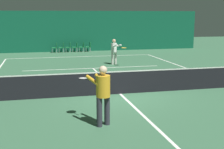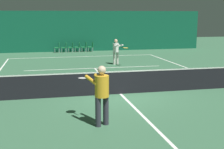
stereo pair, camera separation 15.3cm
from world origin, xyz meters
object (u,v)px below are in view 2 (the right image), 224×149
(courtside_chair_0, at_px, (58,47))
(courtside_chair_2, at_px, (71,46))
(tennis_net, at_px, (121,82))
(courtside_chair_4, at_px, (85,46))
(courtside_chair_3, at_px, (78,46))
(courtside_chair_1, at_px, (65,47))
(player_near, at_px, (101,91))
(player_far, at_px, (116,50))
(courtside_chair_5, at_px, (91,46))

(courtside_chair_0, distance_m, courtside_chair_2, 1.16)
(tennis_net, distance_m, courtside_chair_2, 15.14)
(courtside_chair_2, relative_size, courtside_chair_4, 1.00)
(tennis_net, distance_m, courtside_chair_3, 15.13)
(courtside_chair_1, distance_m, courtside_chair_2, 0.58)
(player_near, height_order, courtside_chair_2, player_near)
(player_far, bearing_deg, courtside_chair_1, 176.08)
(tennis_net, xyz_separation_m, courtside_chair_3, (0.01, 15.13, -0.03))
(courtside_chair_1, bearing_deg, player_near, -0.90)
(courtside_chair_0, xyz_separation_m, courtside_chair_1, (0.58, 0.00, 0.00))
(tennis_net, relative_size, player_far, 7.33)
(courtside_chair_5, bearing_deg, courtside_chair_1, -90.00)
(courtside_chair_2, bearing_deg, courtside_chair_0, -90.00)
(tennis_net, distance_m, courtside_chair_4, 15.14)
(tennis_net, bearing_deg, courtside_chair_2, 92.17)
(player_far, distance_m, courtside_chair_1, 8.05)
(courtside_chair_3, distance_m, courtside_chair_4, 0.58)
(tennis_net, xyz_separation_m, courtside_chair_4, (0.59, 15.13, -0.03))
(courtside_chair_2, relative_size, courtside_chair_5, 1.00)
(courtside_chair_1, height_order, courtside_chair_5, same)
(player_near, distance_m, player_far, 11.42)
(player_near, bearing_deg, courtside_chair_0, -24.10)
(courtside_chair_0, height_order, courtside_chair_3, same)
(courtside_chair_0, height_order, courtside_chair_4, same)
(courtside_chair_0, xyz_separation_m, courtside_chair_3, (1.74, 0.00, 0.00))
(courtside_chair_4, xyz_separation_m, courtside_chair_5, (0.58, 0.00, 0.00))
(player_far, height_order, courtside_chair_5, player_far)
(courtside_chair_0, xyz_separation_m, courtside_chair_2, (1.16, 0.00, 0.00))
(courtside_chair_1, height_order, courtside_chair_2, same)
(courtside_chair_3, xyz_separation_m, courtside_chair_4, (0.58, 0.00, 0.00))
(player_near, xyz_separation_m, courtside_chair_5, (2.61, 18.54, -0.54))
(player_far, bearing_deg, courtside_chair_2, 172.10)
(player_far, relative_size, courtside_chair_4, 1.95)
(player_far, xyz_separation_m, courtside_chair_3, (-1.62, 7.54, -0.47))
(courtside_chair_0, bearing_deg, courtside_chair_1, 90.00)
(courtside_chair_3, bearing_deg, tennis_net, -0.03)
(tennis_net, relative_size, courtside_chair_3, 14.29)
(player_near, height_order, player_far, player_near)
(courtside_chair_1, bearing_deg, courtside_chair_5, 90.00)
(courtside_chair_5, bearing_deg, courtside_chair_0, -90.00)
(courtside_chair_2, distance_m, courtside_chair_5, 1.74)
(courtside_chair_0, bearing_deg, courtside_chair_4, 90.00)
(courtside_chair_2, bearing_deg, tennis_net, 2.17)
(player_far, relative_size, courtside_chair_3, 1.95)
(tennis_net, bearing_deg, courtside_chair_5, 85.58)
(player_far, bearing_deg, courtside_chair_5, 159.31)
(courtside_chair_5, bearing_deg, tennis_net, -4.42)
(player_far, distance_m, courtside_chair_4, 7.63)
(player_far, height_order, courtside_chair_0, player_far)
(tennis_net, relative_size, player_near, 6.84)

